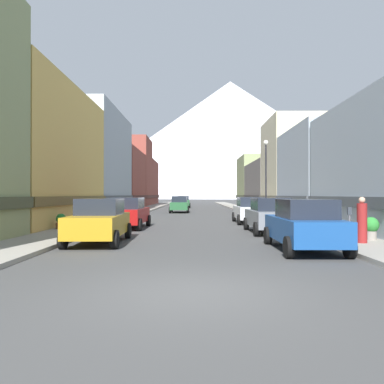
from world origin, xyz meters
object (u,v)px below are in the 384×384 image
car_driving_0 (183,202)px  car_right_0 (304,225)px  car_left_0 (99,221)px  car_left_1 (128,213)px  potted_plant_2 (371,227)px  car_right_2 (250,210)px  trash_bin_right (326,222)px  car_right_1 (269,215)px  potted_plant_1 (93,212)px  streetlamp_right (266,167)px  pedestrian_0 (120,207)px  potted_plant_0 (61,221)px  car_driving_1 (179,204)px  pedestrian_1 (362,222)px  parking_meter_near (349,220)px

car_driving_0 → car_right_0: bearing=-82.9°
car_left_0 → car_left_1: 6.54m
car_right_0 → car_driving_0: same height
car_right_0 → potted_plant_2: bearing=30.7°
car_right_2 → trash_bin_right: (2.55, -7.48, -0.26)m
car_right_1 → potted_plant_1: (-10.80, 6.97, -0.18)m
car_left_1 → streetlamp_right: streetlamp_right is taller
trash_bin_right → pedestrian_0: (-12.60, 13.59, 0.23)m
potted_plant_0 → potted_plant_1: size_ratio=0.76×
potted_plant_0 → trash_bin_right: bearing=-7.0°
potted_plant_0 → streetlamp_right: bearing=33.8°
potted_plant_0 → pedestrian_0: bearing=86.4°
car_left_1 → car_driving_0: 34.68m
car_driving_1 → streetlamp_right: bearing=-61.5°
potted_plant_0 → pedestrian_1: (13.25, -5.68, 0.40)m
car_right_2 → car_left_1: bearing=-152.7°
car_left_1 → car_driving_0: (2.20, 34.61, 0.00)m
car_right_2 → streetlamp_right: size_ratio=0.75×
car_right_1 → parking_meter_near: size_ratio=3.32×
streetlamp_right → car_right_1: bearing=-99.8°
potted_plant_0 → car_driving_0: bearing=81.6°
car_driving_1 → potted_plant_0: (-5.40, -21.10, -0.36)m
car_right_0 → potted_plant_0: bearing=148.2°
car_driving_1 → trash_bin_right: 24.09m
pedestrian_0 → car_right_2: bearing=-31.3°
car_driving_1 → streetlamp_right: (6.95, -12.83, 3.09)m
car_driving_0 → streetlamp_right: size_ratio=0.75×
trash_bin_right → potted_plant_0: bearing=173.0°
car_right_1 → trash_bin_right: bearing=-20.8°
car_driving_1 → pedestrian_0: size_ratio=2.79×
car_left_0 → potted_plant_0: bearing=124.6°
car_left_1 → car_right_2: same height
car_right_1 → potted_plant_2: (3.20, -4.11, -0.24)m
car_right_0 → car_driving_1: bearing=101.0°
car_right_0 → pedestrian_1: 2.65m
car_right_2 → parking_meter_near: 11.76m
potted_plant_1 → streetlamp_right: 12.93m
car_driving_0 → parking_meter_near: 42.91m
potted_plant_0 → pedestrian_1: pedestrian_1 is taller
car_right_1 → potted_plant_1: car_right_1 is taller
trash_bin_right → streetlamp_right: 10.51m
parking_meter_near → potted_plant_2: size_ratio=1.47×
car_driving_0 → pedestrian_0: size_ratio=2.79×
pedestrian_1 → streetlamp_right: bearing=93.7°
car_right_1 → potted_plant_0: car_right_1 is taller
parking_meter_near → pedestrian_1: (0.50, 0.08, -0.07)m
car_driving_1 → trash_bin_right: car_driving_1 is taller
car_right_2 → potted_plant_2: car_right_2 is taller
car_right_1 → car_driving_0: bearing=98.3°
car_driving_0 → parking_meter_near: (7.35, -42.28, 0.11)m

